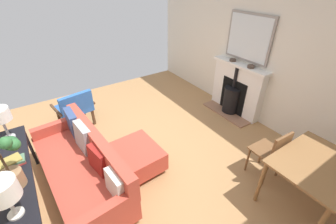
{
  "coord_description": "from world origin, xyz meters",
  "views": [
    {
      "loc": [
        0.99,
        2.63,
        2.64
      ],
      "look_at": [
        -0.59,
        0.26,
        0.82
      ],
      "focal_mm": 23.4,
      "sensor_mm": 36.0,
      "label": 1
    }
  ],
  "objects_px": {
    "dining_table": "(316,169)",
    "table_lamp_far_end": "(2,192)",
    "ottoman": "(138,156)",
    "armchair_accent": "(75,107)",
    "book_stack": "(12,162)",
    "console_table": "(16,174)",
    "mantel_bowl_near": "(233,60)",
    "mantel_bowl_far": "(251,66)",
    "potted_plant": "(2,161)",
    "fireplace": "(235,92)",
    "dining_chair_near_fireplace": "(273,151)",
    "sofa": "(83,166)"
  },
  "relations": [
    {
      "from": "ottoman",
      "to": "armchair_accent",
      "type": "bearing_deg",
      "value": -73.39
    },
    {
      "from": "armchair_accent",
      "to": "potted_plant",
      "type": "height_order",
      "value": "potted_plant"
    },
    {
      "from": "table_lamp_far_end",
      "to": "dining_chair_near_fireplace",
      "type": "relative_size",
      "value": 0.51
    },
    {
      "from": "mantel_bowl_far",
      "to": "table_lamp_far_end",
      "type": "bearing_deg",
      "value": 9.42
    },
    {
      "from": "mantel_bowl_near",
      "to": "armchair_accent",
      "type": "bearing_deg",
      "value": -19.88
    },
    {
      "from": "sofa",
      "to": "dining_table",
      "type": "height_order",
      "value": "sofa"
    },
    {
      "from": "mantel_bowl_far",
      "to": "book_stack",
      "type": "relative_size",
      "value": 0.49
    },
    {
      "from": "dining_table",
      "to": "table_lamp_far_end",
      "type": "bearing_deg",
      "value": -22.06
    },
    {
      "from": "mantel_bowl_far",
      "to": "ottoman",
      "type": "xyz_separation_m",
      "value": [
        2.53,
        0.11,
        -0.89
      ]
    },
    {
      "from": "armchair_accent",
      "to": "potted_plant",
      "type": "xyz_separation_m",
      "value": [
        0.99,
        1.82,
        0.63
      ]
    },
    {
      "from": "sofa",
      "to": "book_stack",
      "type": "height_order",
      "value": "sofa"
    },
    {
      "from": "fireplace",
      "to": "dining_table",
      "type": "bearing_deg",
      "value": 64.78
    },
    {
      "from": "fireplace",
      "to": "sofa",
      "type": "relative_size",
      "value": 0.62
    },
    {
      "from": "mantel_bowl_near",
      "to": "armchair_accent",
      "type": "xyz_separation_m",
      "value": [
        3.03,
        -1.1,
        -0.67
      ]
    },
    {
      "from": "mantel_bowl_near",
      "to": "dining_chair_near_fireplace",
      "type": "relative_size",
      "value": 0.16
    },
    {
      "from": "sofa",
      "to": "table_lamp_far_end",
      "type": "distance_m",
      "value": 1.22
    },
    {
      "from": "potted_plant",
      "to": "table_lamp_far_end",
      "type": "bearing_deg",
      "value": 88.0
    },
    {
      "from": "mantel_bowl_far",
      "to": "dining_chair_near_fireplace",
      "type": "distance_m",
      "value": 1.79
    },
    {
      "from": "ottoman",
      "to": "book_stack",
      "type": "height_order",
      "value": "book_stack"
    },
    {
      "from": "mantel_bowl_far",
      "to": "dining_table",
      "type": "height_order",
      "value": "mantel_bowl_far"
    },
    {
      "from": "fireplace",
      "to": "sofa",
      "type": "distance_m",
      "value": 3.32
    },
    {
      "from": "sofa",
      "to": "dining_table",
      "type": "bearing_deg",
      "value": 140.38
    },
    {
      "from": "book_stack",
      "to": "console_table",
      "type": "bearing_deg",
      "value": 88.05
    },
    {
      "from": "armchair_accent",
      "to": "dining_table",
      "type": "height_order",
      "value": "armchair_accent"
    },
    {
      "from": "dining_table",
      "to": "console_table",
      "type": "bearing_deg",
      "value": -32.1
    },
    {
      "from": "ottoman",
      "to": "armchair_accent",
      "type": "distance_m",
      "value": 1.75
    },
    {
      "from": "armchair_accent",
      "to": "dining_chair_near_fireplace",
      "type": "bearing_deg",
      "value": 124.81
    },
    {
      "from": "potted_plant",
      "to": "dining_chair_near_fireplace",
      "type": "distance_m",
      "value": 3.24
    },
    {
      "from": "table_lamp_far_end",
      "to": "book_stack",
      "type": "xyz_separation_m",
      "value": [
        -0.0,
        -0.75,
        -0.29
      ]
    },
    {
      "from": "mantel_bowl_near",
      "to": "dining_table",
      "type": "xyz_separation_m",
      "value": [
        1.01,
        2.35,
        -0.48
      ]
    },
    {
      "from": "mantel_bowl_near",
      "to": "mantel_bowl_far",
      "type": "relative_size",
      "value": 0.97
    },
    {
      "from": "mantel_bowl_near",
      "to": "armchair_accent",
      "type": "height_order",
      "value": "mantel_bowl_near"
    },
    {
      "from": "armchair_accent",
      "to": "console_table",
      "type": "relative_size",
      "value": 0.44
    },
    {
      "from": "mantel_bowl_far",
      "to": "potted_plant",
      "type": "distance_m",
      "value": 4.03
    },
    {
      "from": "book_stack",
      "to": "armchair_accent",
      "type": "bearing_deg",
      "value": -124.35
    },
    {
      "from": "fireplace",
      "to": "mantel_bowl_far",
      "type": "xyz_separation_m",
      "value": [
        -0.01,
        0.24,
        0.64
      ]
    },
    {
      "from": "book_stack",
      "to": "dining_table",
      "type": "bearing_deg",
      "value": 146.74
    },
    {
      "from": "fireplace",
      "to": "book_stack",
      "type": "height_order",
      "value": "fireplace"
    },
    {
      "from": "table_lamp_far_end",
      "to": "dining_table",
      "type": "distance_m",
      "value": 3.29
    },
    {
      "from": "ottoman",
      "to": "dining_chair_near_fireplace",
      "type": "relative_size",
      "value": 0.94
    },
    {
      "from": "ottoman",
      "to": "armchair_accent",
      "type": "xyz_separation_m",
      "value": [
        0.5,
        -1.66,
        0.22
      ]
    },
    {
      "from": "mantel_bowl_near",
      "to": "dining_chair_near_fireplace",
      "type": "bearing_deg",
      "value": 60.47
    },
    {
      "from": "mantel_bowl_near",
      "to": "dining_table",
      "type": "distance_m",
      "value": 2.6
    },
    {
      "from": "armchair_accent",
      "to": "mantel_bowl_near",
      "type": "bearing_deg",
      "value": 160.12
    },
    {
      "from": "sofa",
      "to": "dining_chair_near_fireplace",
      "type": "height_order",
      "value": "dining_chair_near_fireplace"
    },
    {
      "from": "mantel_bowl_near",
      "to": "mantel_bowl_far",
      "type": "height_order",
      "value": "mantel_bowl_far"
    },
    {
      "from": "sofa",
      "to": "table_lamp_far_end",
      "type": "relative_size",
      "value": 4.78
    },
    {
      "from": "table_lamp_far_end",
      "to": "mantel_bowl_near",
      "type": "bearing_deg",
      "value": -164.43
    },
    {
      "from": "mantel_bowl_near",
      "to": "table_lamp_far_end",
      "type": "distance_m",
      "value": 4.19
    },
    {
      "from": "table_lamp_far_end",
      "to": "potted_plant",
      "type": "height_order",
      "value": "potted_plant"
    }
  ]
}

